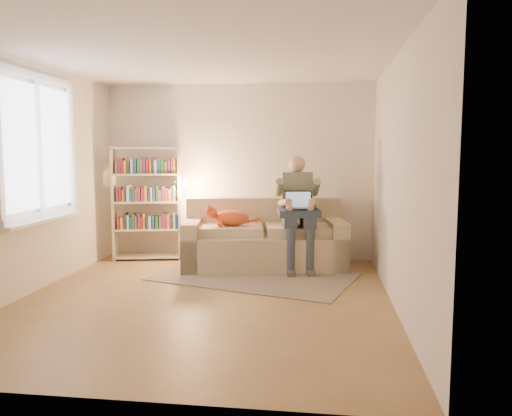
# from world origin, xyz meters

# --- Properties ---
(floor) EXTENTS (4.50, 4.50, 0.00)m
(floor) POSITION_xyz_m (0.00, 0.00, 0.00)
(floor) COLOR olive
(floor) RESTS_ON ground
(ceiling) EXTENTS (4.00, 4.50, 0.02)m
(ceiling) POSITION_xyz_m (0.00, 0.00, 2.60)
(ceiling) COLOR white
(ceiling) RESTS_ON wall_back
(wall_left) EXTENTS (0.02, 4.50, 2.60)m
(wall_left) POSITION_xyz_m (-2.00, 0.00, 1.30)
(wall_left) COLOR silver
(wall_left) RESTS_ON floor
(wall_right) EXTENTS (0.02, 4.50, 2.60)m
(wall_right) POSITION_xyz_m (2.00, 0.00, 1.30)
(wall_right) COLOR silver
(wall_right) RESTS_ON floor
(wall_back) EXTENTS (4.00, 0.02, 2.60)m
(wall_back) POSITION_xyz_m (0.00, 2.25, 1.30)
(wall_back) COLOR silver
(wall_back) RESTS_ON floor
(wall_front) EXTENTS (4.00, 0.02, 2.60)m
(wall_front) POSITION_xyz_m (0.00, -2.25, 1.30)
(wall_front) COLOR silver
(wall_front) RESTS_ON floor
(window) EXTENTS (0.12, 1.52, 1.69)m
(window) POSITION_xyz_m (-1.95, 0.20, 1.38)
(window) COLOR white
(window) RESTS_ON wall_left
(sofa) EXTENTS (2.34, 1.33, 0.94)m
(sofa) POSITION_xyz_m (0.46, 1.67, 0.34)
(sofa) COLOR tan
(sofa) RESTS_ON floor
(person) EXTENTS (0.51, 0.72, 1.55)m
(person) POSITION_xyz_m (0.93, 1.58, 0.88)
(person) COLOR gray
(person) RESTS_ON sofa
(cat) EXTENTS (0.72, 0.34, 0.27)m
(cat) POSITION_xyz_m (-0.05, 1.45, 0.71)
(cat) COLOR #FF6731
(cat) RESTS_ON sofa
(blanket) EXTENTS (0.60, 0.52, 0.09)m
(blanket) POSITION_xyz_m (0.97, 1.44, 0.79)
(blanket) COLOR #283746
(blanket) RESTS_ON person
(laptop) EXTENTS (0.41, 0.35, 0.32)m
(laptop) POSITION_xyz_m (0.97, 1.45, 0.90)
(laptop) COLOR black
(laptop) RESTS_ON blanket
(bookshelf) EXTENTS (1.15, 0.46, 1.68)m
(bookshelf) POSITION_xyz_m (-1.31, 1.90, 0.93)
(bookshelf) COLOR beige
(bookshelf) RESTS_ON floor
(rug) EXTENTS (2.74, 2.08, 0.01)m
(rug) POSITION_xyz_m (0.40, 1.03, 0.01)
(rug) COLOR #7F715D
(rug) RESTS_ON floor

